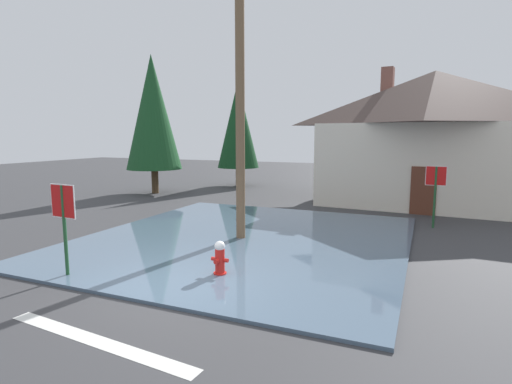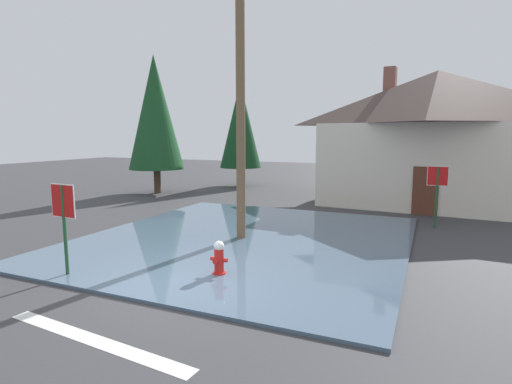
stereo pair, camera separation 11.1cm
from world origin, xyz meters
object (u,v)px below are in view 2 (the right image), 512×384
object	(u,v)px
utility_pole	(240,78)
pine_tree_mid_left	(155,113)
fire_hydrant	(219,259)
pine_tree_tall_left	(240,125)
stop_sign_far	(437,184)
stop_sign_near	(64,211)
house	(435,136)

from	to	relation	value
utility_pole	pine_tree_mid_left	xyz separation A→B (m)	(-8.90, 7.56, -0.46)
fire_hydrant	pine_tree_tall_left	xyz separation A→B (m)	(-6.99, 15.74, 3.49)
fire_hydrant	utility_pole	size ratio (longest dim) A/B	0.09
fire_hydrant	pine_tree_tall_left	bearing A→B (deg)	113.95
pine_tree_tall_left	stop_sign_far	bearing A→B (deg)	-35.47
stop_sign_near	pine_tree_mid_left	bearing A→B (deg)	118.57
fire_hydrant	house	xyz separation A→B (m)	(4.46, 13.26, 2.84)
fire_hydrant	utility_pole	xyz separation A→B (m)	(-0.98, 3.25, 4.55)
stop_sign_near	house	size ratio (longest dim) A/B	0.20
pine_tree_mid_left	utility_pole	bearing A→B (deg)	-40.33
house	utility_pole	bearing A→B (deg)	-118.53
utility_pole	pine_tree_tall_left	world-z (taller)	utility_pole
fire_hydrant	house	distance (m)	14.27
stop_sign_near	pine_tree_mid_left	world-z (taller)	pine_tree_mid_left
pine_tree_tall_left	pine_tree_mid_left	distance (m)	5.75
stop_sign_far	pine_tree_mid_left	size ratio (longest dim) A/B	0.29
utility_pole	fire_hydrant	bearing A→B (deg)	-73.19
stop_sign_near	pine_tree_mid_left	size ratio (longest dim) A/B	0.28
fire_hydrant	pine_tree_tall_left	size ratio (longest dim) A/B	0.13
utility_pole	stop_sign_far	size ratio (longest dim) A/B	4.34
utility_pole	pine_tree_tall_left	size ratio (longest dim) A/B	1.44
pine_tree_mid_left	fire_hydrant	bearing A→B (deg)	-47.56
fire_hydrant	utility_pole	distance (m)	5.68
utility_pole	pine_tree_mid_left	distance (m)	11.69
stop_sign_far	stop_sign_near	bearing A→B (deg)	-131.40
stop_sign_far	house	xyz separation A→B (m)	(-0.17, 5.79, 1.69)
stop_sign_near	pine_tree_mid_left	xyz separation A→B (m)	(-6.67, 12.24, 2.95)
stop_sign_far	pine_tree_tall_left	distance (m)	14.45
stop_sign_near	fire_hydrant	xyz separation A→B (m)	(3.22, 1.43, -1.14)
fire_hydrant	pine_tree_tall_left	distance (m)	17.57
fire_hydrant	stop_sign_far	world-z (taller)	stop_sign_far
stop_sign_near	pine_tree_mid_left	distance (m)	14.25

